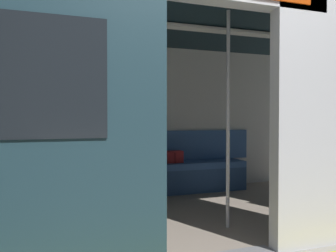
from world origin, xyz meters
The scene contains 7 objects.
train_car centered at (0.06, -1.17, 1.48)m, with size 6.40×2.69×2.25m.
bench_seat centered at (0.00, -2.18, 0.33)m, with size 3.00×0.44×0.43m.
person_seated centered at (0.01, -2.13, 0.66)m, with size 0.55×0.68×1.16m.
handbag centered at (-0.42, -2.20, 0.52)m, with size 0.26×0.15×0.17m.
book centered at (0.36, -2.21, 0.45)m, with size 0.15×0.22×0.03m, color #26598C.
grab_pole_door centered at (0.40, -0.49, 1.05)m, with size 0.04×0.04×2.11m, color silver.
grab_pole_far centered at (-0.40, -0.61, 1.05)m, with size 0.04×0.04×2.11m, color silver.
Camera 1 is at (1.19, 2.22, 1.06)m, focal length 35.25 mm.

